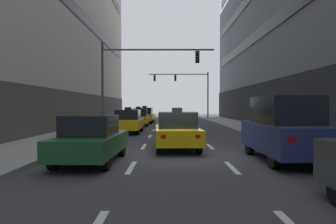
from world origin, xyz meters
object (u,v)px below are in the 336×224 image
object	(u,v)px
taxi_driving_0	(145,115)
taxi_driving_4	(138,117)
taxi_driving_3	(128,122)
traffic_signal_0	(136,70)
taxi_driving_1	(177,131)
traffic_signal_1	(187,85)
car_parked_1	(284,129)
car_driving_2	(91,139)

from	to	relation	value
taxi_driving_0	taxi_driving_4	size ratio (longest dim) A/B	1.04
taxi_driving_0	taxi_driving_3	world-z (taller)	taxi_driving_0
taxi_driving_4	traffic_signal_0	xyz separation A→B (m)	(0.51, -7.16, 3.63)
taxi_driving_3	traffic_signal_0	size ratio (longest dim) A/B	0.55
taxi_driving_0	taxi_driving_1	size ratio (longest dim) A/B	1.04
traffic_signal_1	taxi_driving_4	bearing A→B (deg)	-111.94
car_parked_1	traffic_signal_1	size ratio (longest dim) A/B	0.56
taxi_driving_1	taxi_driving_4	xyz separation A→B (m)	(-3.18, 15.57, 0.00)
taxi_driving_3	taxi_driving_4	xyz separation A→B (m)	(0.01, 7.44, 0.01)
taxi_driving_1	traffic_signal_1	bearing A→B (deg)	85.49
taxi_driving_0	traffic_signal_1	distance (m)	10.63
car_driving_2	taxi_driving_1	bearing A→B (deg)	47.90
taxi_driving_1	traffic_signal_1	size ratio (longest dim) A/B	0.54
car_parked_1	traffic_signal_0	distance (m)	13.40
taxi_driving_0	taxi_driving_1	distance (m)	21.06
taxi_driving_1	car_driving_2	bearing A→B (deg)	-132.10
taxi_driving_0	traffic_signal_0	world-z (taller)	traffic_signal_0
car_driving_2	traffic_signal_0	size ratio (longest dim) A/B	0.54
taxi_driving_3	traffic_signal_0	bearing A→B (deg)	27.42
car_driving_2	traffic_signal_0	xyz separation A→B (m)	(0.30, 11.69, 3.66)
traffic_signal_1	taxi_driving_3	bearing A→B (deg)	-104.63
taxi_driving_4	traffic_signal_0	distance (m)	8.05
car_parked_1	car_driving_2	bearing A→B (deg)	-176.90
taxi_driving_3	traffic_signal_1	xyz separation A→B (m)	(5.49, 21.04, 4.02)
taxi_driving_0	taxi_driving_3	bearing A→B (deg)	-90.94
taxi_driving_1	car_parked_1	xyz separation A→B (m)	(3.67, -2.93, 0.30)
taxi_driving_3	traffic_signal_1	world-z (taller)	traffic_signal_1
car_parked_1	taxi_driving_1	bearing A→B (deg)	141.43
car_driving_2	taxi_driving_3	bearing A→B (deg)	91.12
taxi_driving_0	car_driving_2	distance (m)	24.13
taxi_driving_3	taxi_driving_1	bearing A→B (deg)	-68.59
taxi_driving_1	car_driving_2	xyz separation A→B (m)	(-2.97, -3.28, -0.03)
traffic_signal_0	taxi_driving_3	bearing A→B (deg)	-152.58
taxi_driving_0	traffic_signal_1	bearing A→B (deg)	57.62
taxi_driving_3	taxi_driving_4	distance (m)	7.44
traffic_signal_0	taxi_driving_4	bearing A→B (deg)	94.10
taxi_driving_1	taxi_driving_4	bearing A→B (deg)	101.54
taxi_driving_0	car_parked_1	world-z (taller)	car_parked_1
taxi_driving_3	car_driving_2	bearing A→B (deg)	-88.88
taxi_driving_0	taxi_driving_4	xyz separation A→B (m)	(-0.20, -5.28, -0.03)
taxi_driving_0	car_parked_1	size ratio (longest dim) A/B	1.01
taxi_driving_3	traffic_signal_1	distance (m)	22.11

